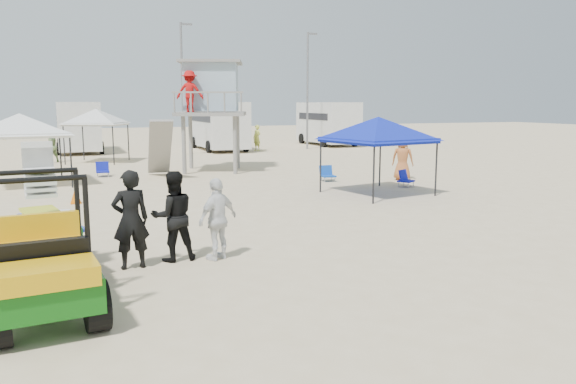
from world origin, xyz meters
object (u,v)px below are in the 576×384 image
object	(u,v)px
utility_cart	(39,252)
canopy_blue	(378,121)
man_left	(131,220)
surf_trailer	(45,227)
lifeguard_tower	(208,91)

from	to	relation	value
utility_cart	canopy_blue	world-z (taller)	canopy_blue
man_left	canopy_blue	xyz separation A→B (m)	(9.00, 6.15, 1.59)
utility_cart	canopy_blue	size ratio (longest dim) A/B	0.82
canopy_blue	utility_cart	bearing A→B (deg)	-142.10
utility_cart	canopy_blue	bearing A→B (deg)	37.90
utility_cart	man_left	distance (m)	2.55
utility_cart	surf_trailer	size ratio (longest dim) A/B	1.15
utility_cart	surf_trailer	bearing A→B (deg)	89.81
surf_trailer	canopy_blue	distance (m)	12.15
utility_cart	man_left	bearing A→B (deg)	53.23
man_left	lifeguard_tower	world-z (taller)	lifeguard_tower
canopy_blue	surf_trailer	bearing A→B (deg)	-150.90
surf_trailer	canopy_blue	bearing A→B (deg)	29.10
lifeguard_tower	surf_trailer	bearing A→B (deg)	-114.42
surf_trailer	lifeguard_tower	size ratio (longest dim) A/B	0.50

